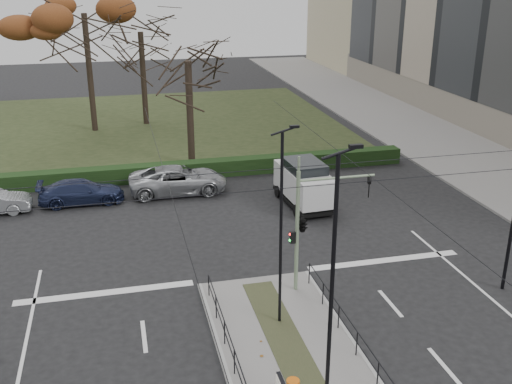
# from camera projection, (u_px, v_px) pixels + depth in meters

# --- Properties ---
(ground) EXTENTS (140.00, 140.00, 0.00)m
(ground) POSITION_uv_depth(u_px,v_px,m) (288.00, 351.00, 20.25)
(ground) COLOR black
(ground) RESTS_ON ground
(sidewalk_east) EXTENTS (8.00, 90.00, 0.14)m
(sidewalk_east) POSITION_uv_depth(u_px,v_px,m) (438.00, 142.00, 44.19)
(sidewalk_east) COLOR slate
(sidewalk_east) RESTS_ON ground
(park) EXTENTS (38.00, 26.00, 0.10)m
(park) POSITION_uv_depth(u_px,v_px,m) (104.00, 128.00, 48.04)
(park) COLOR #232D16
(park) RESTS_ON ground
(hedge) EXTENTS (38.00, 1.00, 1.00)m
(hedge) POSITION_uv_depth(u_px,v_px,m) (104.00, 176.00, 35.69)
(hedge) COLOR black
(hedge) RESTS_ON ground
(median_railing) EXTENTS (4.14, 13.24, 0.92)m
(median_railing) POSITION_uv_depth(u_px,v_px,m) (314.00, 374.00, 17.54)
(median_railing) COLOR black
(median_railing) RESTS_ON median_island
(catenary) EXTENTS (20.00, 34.00, 6.00)m
(catenary) POSITION_uv_depth(u_px,v_px,m) (277.00, 239.00, 20.52)
(catenary) COLOR black
(catenary) RESTS_ON ground
(traffic_light) EXTENTS (3.36, 1.93, 4.95)m
(traffic_light) POSITION_uv_depth(u_px,v_px,m) (304.00, 222.00, 22.91)
(traffic_light) COLOR gray
(traffic_light) RESTS_ON median_island
(streetlamp_median_near) EXTENTS (0.67, 0.14, 8.00)m
(streetlamp_median_near) POSITION_uv_depth(u_px,v_px,m) (332.00, 289.00, 15.77)
(streetlamp_median_near) COLOR black
(streetlamp_median_near) RESTS_ON median_island
(streetlamp_median_far) EXTENTS (0.61, 0.12, 7.26)m
(streetlamp_median_far) POSITION_uv_depth(u_px,v_px,m) (281.00, 228.00, 20.40)
(streetlamp_median_far) COLOR black
(streetlamp_median_far) RESTS_ON median_island
(parked_car_third) EXTENTS (4.57, 1.89, 1.32)m
(parked_car_third) POSITION_uv_depth(u_px,v_px,m) (81.00, 192.00, 32.72)
(parked_car_third) COLOR #1E2646
(parked_car_third) RESTS_ON ground
(parked_car_fourth) EXTENTS (5.64, 2.70, 1.55)m
(parked_car_fourth) POSITION_uv_depth(u_px,v_px,m) (178.00, 180.00, 34.22)
(parked_car_fourth) COLOR #94979B
(parked_car_fourth) RESTS_ON ground
(white_van) EXTENTS (2.37, 4.77, 2.47)m
(white_van) POSITION_uv_depth(u_px,v_px,m) (304.00, 182.00, 32.30)
(white_van) COLOR silver
(white_van) RESTS_ON ground
(rust_tree) EXTENTS (9.79, 9.79, 11.71)m
(rust_tree) POSITION_uv_depth(u_px,v_px,m) (84.00, 13.00, 44.26)
(rust_tree) COLOR black
(rust_tree) RESTS_ON park
(bare_tree_center) EXTENTS (5.95, 5.95, 9.76)m
(bare_tree_center) POSITION_uv_depth(u_px,v_px,m) (141.00, 39.00, 47.04)
(bare_tree_center) COLOR black
(bare_tree_center) RESTS_ON park
(bare_tree_near) EXTENTS (5.31, 5.31, 8.89)m
(bare_tree_near) POSITION_uv_depth(u_px,v_px,m) (188.00, 69.00, 36.91)
(bare_tree_near) COLOR black
(bare_tree_near) RESTS_ON park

